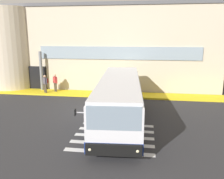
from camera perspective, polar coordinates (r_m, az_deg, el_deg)
name	(u,v)px	position (r m, az deg, el deg)	size (l,w,h in m)	color
ground_plane	(95,111)	(17.45, -4.21, -5.26)	(80.00, 90.00, 0.02)	#2B2B2D
bay_paint_stripes	(114,137)	(13.26, 0.44, -11.26)	(4.40, 3.96, 0.01)	silver
terminal_building	(110,46)	(28.15, -0.60, 10.44)	(23.01, 13.80, 8.38)	beige
boarding_curb	(106,94)	(21.95, -1.53, -1.16)	(25.21, 2.00, 0.15)	yellow
entry_support_column	(41,71)	(24.06, -16.70, 4.30)	(0.28, 0.28, 3.76)	slate
bus_main_foreground	(119,99)	(15.55, 1.81, -2.35)	(3.38, 11.61, 2.70)	silver
passenger_near_column	(45,83)	(22.95, -15.78, 1.63)	(0.52, 0.49, 1.68)	#4C4233
passenger_by_doorway	(55,82)	(23.16, -13.52, 1.77)	(0.51, 0.39, 1.68)	#4C4233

